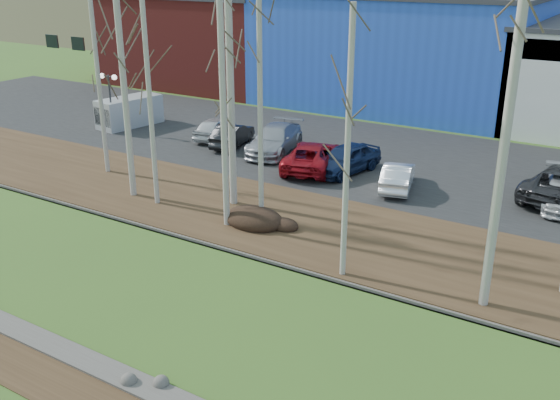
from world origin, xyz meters
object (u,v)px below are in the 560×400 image
Objects in this scene: car_1 at (232,135)px; car_5 at (398,176)px; car_0 at (215,128)px; car_2 at (313,156)px; van_grey at (127,112)px; street_lamp at (109,86)px; car_4 at (346,159)px; car_3 at (275,139)px.

car_5 is at bearing 156.46° from car_1.
car_1 is (1.84, -0.75, -0.00)m from car_0.
car_2 is 14.96m from van_grey.
car_0 is (6.73, 2.05, -2.23)m from street_lamp.
street_lamp is 2.45m from van_grey.
car_1 is 8.02m from car_4.
car_4 is (9.80, -1.75, 0.09)m from car_0.
car_1 is 6.34m from car_2.
car_5 is (13.00, -2.62, -0.03)m from car_0.
car_1 is at bearing 170.96° from car_3.
car_5 is (4.97, -0.50, -0.09)m from car_2.
van_grey is (-8.69, 0.18, 0.28)m from car_1.
street_lamp is at bearing -5.41° from car_1.
car_2 is 0.99× the size of car_3.
car_0 reaches higher than car_1.
car_3 is 8.54m from car_5.
car_0 is 1.99m from car_1.
street_lamp is 19.86m from car_5.
car_0 reaches higher than car_5.
van_grey reaches higher than car_5.
car_5 is (3.20, -0.87, -0.12)m from car_4.
car_3 reaches higher than car_5.
street_lamp is at bearing -76.43° from van_grey.
car_2 is 3.67m from car_3.
street_lamp is 11.72m from car_3.
car_2 is (8.03, -2.13, 0.06)m from car_0.
car_1 is at bearing 9.06° from street_lamp.
car_4 is 3.32m from car_5.
car_3 is (4.70, -0.58, 0.10)m from car_0.
car_5 is 0.86× the size of van_grey.
car_2 reaches higher than car_5.
car_3 is at bearing -40.11° from car_2.
street_lamp is 0.70× the size of car_2.
car_4 is (5.09, -1.17, -0.01)m from car_3.
street_lamp is 0.95× the size of car_0.
van_grey reaches higher than car_2.
car_4 is (1.76, 0.38, 0.03)m from car_2.
street_lamp is 16.66m from car_4.
car_0 is 0.74× the size of car_2.
street_lamp is 0.83× the size of car_4.
car_3 is (2.86, 0.17, 0.11)m from car_1.
car_5 is (11.15, -1.87, -0.02)m from car_1.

